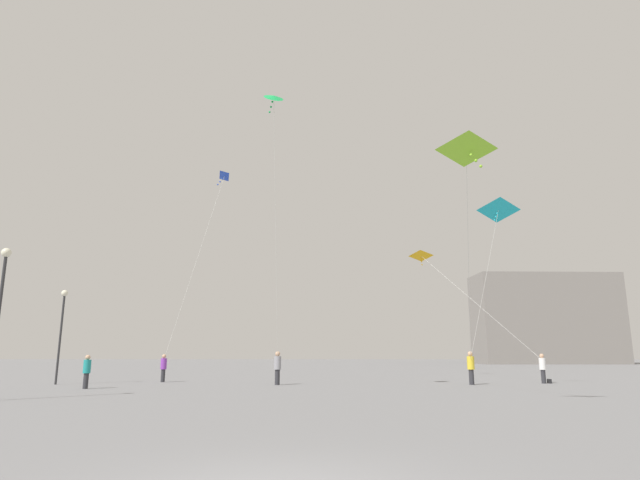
# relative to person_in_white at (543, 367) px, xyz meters

# --- Properties ---
(person_in_white) EXTENTS (0.36, 0.36, 1.65)m
(person_in_white) POSITION_rel_person_in_white_xyz_m (0.00, 0.00, 0.00)
(person_in_white) COLOR #2D2D33
(person_in_white) RESTS_ON ground_plane
(person_in_yellow) EXTENTS (0.39, 0.39, 1.78)m
(person_in_yellow) POSITION_rel_person_in_white_xyz_m (-4.42, -1.45, 0.07)
(person_in_yellow) COLOR #2D2D33
(person_in_yellow) RESTS_ON ground_plane
(person_in_grey) EXTENTS (0.39, 0.39, 1.78)m
(person_in_grey) POSITION_rel_person_in_white_xyz_m (-14.98, -1.93, 0.07)
(person_in_grey) COLOR #2D2D33
(person_in_grey) RESTS_ON ground_plane
(person_in_purple) EXTENTS (0.35, 0.35, 1.62)m
(person_in_purple) POSITION_rel_person_in_white_xyz_m (-22.10, 0.74, -0.02)
(person_in_purple) COLOR #2D2D33
(person_in_purple) RESTS_ON ground_plane
(person_in_teal) EXTENTS (0.35, 0.35, 1.60)m
(person_in_teal) POSITION_rel_person_in_white_xyz_m (-23.87, -5.39, -0.03)
(person_in_teal) COLOR #2D2D33
(person_in_teal) RESTS_ON ground_plane
(kite_lime_delta) EXTENTS (3.79, 13.86, 7.28)m
(kite_lime_delta) POSITION_rel_person_in_white_xyz_m (-7.38, -14.61, 7.16)
(kite_lime_delta) COLOR #8CD12D
(kite_amber_delta) EXTENTS (5.96, 9.48, 8.04)m
(kite_amber_delta) POSITION_rel_person_in_white_xyz_m (-5.09, 8.77, 7.97)
(kite_amber_delta) COLOR yellow
(kite_cobalt_delta) EXTENTS (3.55, 1.41, 12.08)m
(kite_cobalt_delta) POSITION_rel_person_in_white_xyz_m (-19.19, 1.56, 11.77)
(kite_cobalt_delta) COLOR blue
(kite_emerald_diamond) EXTENTS (1.18, 6.41, 12.96)m
(kite_emerald_diamond) POSITION_rel_person_in_white_xyz_m (-14.74, -7.70, 12.79)
(kite_emerald_diamond) COLOR green
(kite_cyan_delta) EXTENTS (2.43, 2.16, 8.48)m
(kite_cyan_delta) POSITION_rel_person_in_white_xyz_m (-2.88, -3.18, 8.35)
(kite_cyan_delta) COLOR #1EB2C6
(building_left_hall) EXTENTS (23.20, 9.45, 14.38)m
(building_left_hall) POSITION_rel_person_in_white_xyz_m (22.52, 56.93, 6.29)
(building_left_hall) COLOR gray
(building_left_hall) RESTS_ON ground_plane
(lamppost_east) EXTENTS (0.36, 0.36, 5.60)m
(lamppost_east) POSITION_rel_person_in_white_xyz_m (-24.31, -11.99, 2.79)
(lamppost_east) COLOR #2D2D30
(lamppost_east) RESTS_ON ground_plane
(lamppost_west) EXTENTS (0.36, 0.36, 5.19)m
(lamppost_west) POSITION_rel_person_in_white_xyz_m (-27.20, -1.84, 2.56)
(lamppost_west) COLOR #2D2D30
(lamppost_west) RESTS_ON ground_plane
(handbag_beside_flyer) EXTENTS (0.16, 0.33, 0.24)m
(handbag_beside_flyer) POSITION_rel_person_in_white_xyz_m (0.35, 0.10, -0.79)
(handbag_beside_flyer) COLOR black
(handbag_beside_flyer) RESTS_ON ground_plane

